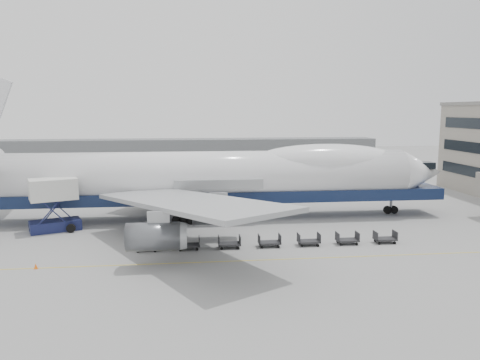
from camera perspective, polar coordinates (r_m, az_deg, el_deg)
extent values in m
plane|color=gray|center=(50.56, -3.02, -7.78)|extent=(260.00, 260.00, 0.00)
cube|color=gold|center=(44.84, -2.55, -9.91)|extent=(60.00, 0.15, 0.01)
cube|color=slate|center=(119.15, -9.92, 3.25)|extent=(110.00, 8.00, 7.00)
cylinder|color=white|center=(61.11, -3.75, 0.53)|extent=(52.00, 6.40, 6.40)
cube|color=#101C3D|center=(61.57, -2.80, -1.82)|extent=(60.00, 5.76, 1.50)
cone|color=white|center=(68.85, 21.13, 0.87)|extent=(6.00, 6.40, 6.40)
ellipsoid|color=white|center=(63.56, 10.43, 2.31)|extent=(20.67, 5.78, 4.56)
cube|color=#9EA0A3|center=(47.05, -6.55, -2.66)|extent=(20.35, 26.74, 2.26)
cube|color=#9EA0A3|center=(75.28, -6.56, 1.53)|extent=(20.35, 26.74, 2.26)
cylinder|color=#595B60|center=(80.31, -8.67, 0.35)|extent=(4.80, 2.60, 2.60)
cylinder|color=#595B60|center=(71.40, -4.12, -0.59)|extent=(4.80, 2.60, 2.60)
cylinder|color=#595B60|center=(51.77, -3.18, -4.08)|extent=(4.80, 2.60, 2.60)
cylinder|color=#595B60|center=(43.07, -10.52, -6.80)|extent=(4.80, 2.60, 2.60)
cylinder|color=slate|center=(67.80, 17.92, -2.89)|extent=(0.36, 0.36, 2.50)
cylinder|color=black|center=(67.94, 17.90, -3.47)|extent=(1.10, 0.45, 1.10)
cylinder|color=slate|center=(58.89, -6.49, -4.22)|extent=(0.36, 0.36, 2.50)
cylinder|color=black|center=(59.04, -6.48, -4.88)|extent=(1.10, 0.45, 1.10)
cylinder|color=slate|center=(64.75, -6.50, -3.05)|extent=(0.36, 0.36, 2.50)
cylinder|color=black|center=(64.90, -6.49, -3.66)|extent=(1.10, 0.45, 1.10)
cube|color=#181E49|center=(59.87, -21.58, -5.18)|extent=(6.27, 4.64, 1.25)
cube|color=silver|center=(59.03, -21.81, -1.04)|extent=(5.93, 4.68, 2.49)
cube|color=#181E49|center=(58.24, -22.01, -3.38)|extent=(3.78, 1.62, 4.46)
cube|color=#181E49|center=(60.60, -21.39, -2.90)|extent=(3.78, 1.62, 4.46)
cube|color=slate|center=(60.76, -21.37, -0.76)|extent=(3.03, 2.28, 0.15)
cylinder|color=black|center=(59.41, -23.76, -5.52)|extent=(1.02, 0.40, 1.02)
cylinder|color=black|center=(61.52, -23.14, -5.02)|extent=(1.02, 0.40, 1.02)
cylinder|color=black|center=(58.33, -19.92, -5.55)|extent=(1.02, 0.40, 1.02)
cylinder|color=black|center=(60.47, -19.43, -5.04)|extent=(1.02, 0.40, 1.02)
cone|color=#FD630D|center=(46.64, -23.64, -9.58)|extent=(0.33, 0.33, 0.52)
cube|color=#FD630D|center=(46.71, -23.62, -9.87)|extent=(0.35, 0.35, 0.03)
cube|color=#2D2D30|center=(48.89, -11.29, -7.95)|extent=(2.30, 1.35, 0.18)
cube|color=#2D2D30|center=(48.89, -12.59, -7.51)|extent=(0.08, 1.35, 0.90)
cube|color=#2D2D30|center=(48.70, -10.00, -7.50)|extent=(0.08, 1.35, 0.90)
cylinder|color=black|center=(48.54, -12.34, -8.48)|extent=(0.30, 0.12, 0.30)
cylinder|color=black|center=(49.58, -12.21, -8.11)|extent=(0.30, 0.12, 0.30)
cylinder|color=black|center=(48.39, -10.32, -8.47)|extent=(0.30, 0.12, 0.30)
cylinder|color=black|center=(49.44, -10.23, -8.10)|extent=(0.30, 0.12, 0.30)
cube|color=#2D2D30|center=(48.71, -6.30, -7.90)|extent=(2.30, 1.35, 0.18)
cube|color=#2D2D30|center=(48.61, -7.61, -7.47)|extent=(0.08, 1.35, 0.90)
cube|color=#2D2D30|center=(48.61, -5.00, -7.42)|extent=(0.08, 1.35, 0.90)
cylinder|color=black|center=(48.28, -7.31, -8.44)|extent=(0.30, 0.12, 0.30)
cylinder|color=black|center=(49.33, -7.29, -8.07)|extent=(0.30, 0.12, 0.30)
cylinder|color=black|center=(48.28, -5.27, -8.41)|extent=(0.30, 0.12, 0.30)
cylinder|color=black|center=(49.33, -5.30, -8.04)|extent=(0.30, 0.12, 0.30)
cube|color=#2D2D30|center=(48.89, -1.31, -7.79)|extent=(2.30, 1.35, 0.18)
cube|color=#2D2D30|center=(48.70, -2.61, -7.37)|extent=(0.08, 1.35, 0.90)
cube|color=#2D2D30|center=(48.89, -0.02, -7.30)|extent=(0.08, 1.35, 0.90)
cylinder|color=black|center=(48.39, -2.26, -8.34)|extent=(0.30, 0.12, 0.30)
cylinder|color=black|center=(49.44, -2.36, -7.97)|extent=(0.30, 0.12, 0.30)
cylinder|color=black|center=(48.53, -0.24, -8.28)|extent=(0.30, 0.12, 0.30)
cylinder|color=black|center=(49.58, -0.38, -7.91)|extent=(0.30, 0.12, 0.30)
cube|color=#2D2D30|center=(49.43, 3.60, -7.62)|extent=(2.30, 1.35, 0.18)
cube|color=#2D2D30|center=(49.15, 2.33, -7.22)|extent=(0.08, 1.35, 0.90)
cube|color=#2D2D30|center=(49.52, 4.87, -7.12)|extent=(0.08, 1.35, 0.90)
cylinder|color=black|center=(48.86, 2.72, -8.17)|extent=(0.30, 0.12, 0.30)
cylinder|color=black|center=(49.90, 2.52, -7.81)|extent=(0.30, 0.12, 0.30)
cylinder|color=black|center=(49.15, 4.70, -8.09)|extent=(0.30, 0.12, 0.30)
cylinder|color=black|center=(50.19, 4.45, -7.74)|extent=(0.30, 0.12, 0.30)
cube|color=#2D2D30|center=(50.32, 8.37, -7.40)|extent=(2.30, 1.35, 0.18)
cube|color=#2D2D30|center=(49.95, 7.15, -7.02)|extent=(0.08, 1.35, 0.90)
cube|color=#2D2D30|center=(50.50, 9.59, -6.90)|extent=(0.08, 1.35, 0.90)
cylinder|color=black|center=(49.69, 7.57, -7.96)|extent=(0.30, 0.12, 0.30)
cylinder|color=black|center=(50.71, 7.26, -7.61)|extent=(0.30, 0.12, 0.30)
cylinder|color=black|center=(50.12, 9.47, -7.85)|extent=(0.30, 0.12, 0.30)
cylinder|color=black|center=(51.13, 9.13, -7.51)|extent=(0.30, 0.12, 0.30)
cube|color=#2D2D30|center=(51.54, 12.93, -7.15)|extent=(2.30, 1.35, 0.18)
cube|color=#2D2D30|center=(51.09, 11.78, -6.79)|extent=(0.08, 1.35, 0.90)
cube|color=#2D2D30|center=(51.81, 14.10, -6.65)|extent=(0.08, 1.35, 0.90)
cylinder|color=black|center=(50.85, 12.22, -7.69)|extent=(0.30, 0.12, 0.30)
cylinder|color=black|center=(51.85, 11.83, -7.36)|extent=(0.30, 0.12, 0.30)
cylinder|color=black|center=(51.41, 14.03, -7.58)|extent=(0.30, 0.12, 0.30)
cylinder|color=black|center=(52.40, 13.61, -7.25)|extent=(0.30, 0.12, 0.30)
cube|color=#2D2D30|center=(53.07, 17.26, -6.87)|extent=(2.30, 1.35, 0.18)
cube|color=#2D2D30|center=(52.54, 16.17, -6.52)|extent=(0.08, 1.35, 0.90)
cube|color=#2D2D30|center=(53.41, 18.36, -6.37)|extent=(0.08, 1.35, 0.90)
cylinder|color=black|center=(52.33, 16.63, -7.40)|extent=(0.30, 0.12, 0.30)
cylinder|color=black|center=(53.30, 16.16, -7.08)|extent=(0.30, 0.12, 0.30)
cylinder|color=black|center=(53.01, 18.33, -7.27)|extent=(0.30, 0.12, 0.30)
cylinder|color=black|center=(53.97, 17.84, -6.97)|extent=(0.30, 0.12, 0.30)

